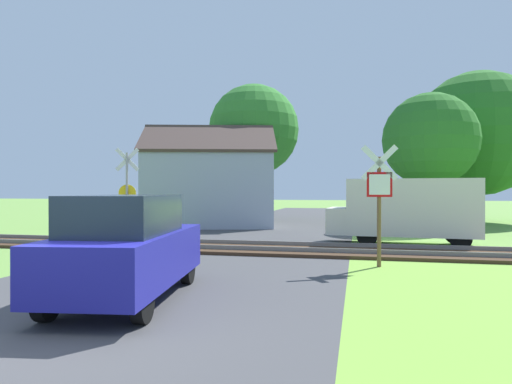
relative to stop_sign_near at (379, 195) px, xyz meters
The scene contains 11 objects.
ground_plane 7.79m from the stop_sign_near, 124.49° to the right, with size 160.00×160.00×0.00m, color #6B9942.
road_asphalt 6.30m from the stop_sign_near, 135.28° to the right, with size 7.16×80.00×0.01m, color #424244.
rail_track 5.18m from the stop_sign_near, 151.42° to the left, with size 60.00×2.60×0.22m.
stop_sign_near is the anchor object (origin of this frame).
crossing_sign_far 9.76m from the stop_sign_near, 155.34° to the left, with size 0.85×0.28×3.44m.
house 13.92m from the stop_sign_near, 125.46° to the left, with size 7.81×6.87×5.26m.
tree_center 16.61m from the stop_sign_near, 113.65° to the left, with size 5.31×5.31×8.08m.
tree_far 18.58m from the stop_sign_near, 69.99° to the left, with size 7.18×7.18×8.71m.
tree_right 12.53m from the stop_sign_near, 76.29° to the left, with size 4.52×4.52×6.56m.
mail_truck 5.02m from the stop_sign_near, 77.14° to the left, with size 5.03×2.24×2.24m.
parked_car 6.18m from the stop_sign_near, 134.80° to the right, with size 2.17×4.19×1.78m.
Camera 1 is at (3.79, -5.13, 1.87)m, focal length 32.00 mm.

